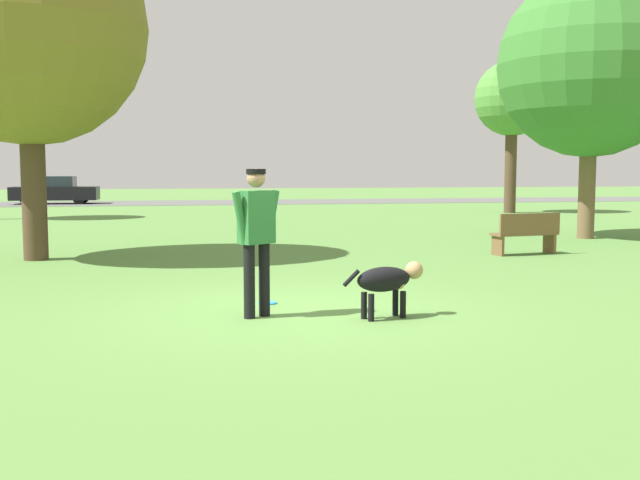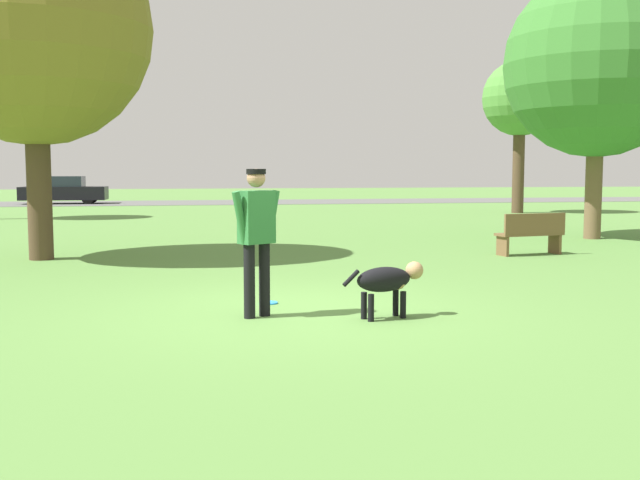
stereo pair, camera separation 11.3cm
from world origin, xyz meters
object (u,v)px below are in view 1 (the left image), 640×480
Objects in this scene: tree_near_left at (28,28)px; parked_car_black at (55,191)px; frisbee at (267,303)px; person at (256,230)px; dog at (388,280)px; tree_near_right at (591,65)px; tree_far_right at (512,100)px; park_bench at (526,232)px.

parked_car_black is at bearing 97.21° from tree_near_left.
parked_car_black is (-3.08, 24.33, -3.62)m from tree_near_left.
parked_car_black is at bearing 102.77° from frisbee.
dog is (1.47, -0.35, -0.58)m from person.
parked_car_black is (-15.71, 22.34, -3.57)m from tree_near_right.
dog is at bearing -74.21° from parked_car_black.
tree_near_left is (-3.45, 6.34, 3.28)m from person.
tree_far_right is 0.92× the size of tree_near_left.
person is at bearing -122.84° from tree_far_right.
dog is 7.25m from park_bench.
frisbee is 0.17× the size of park_bench.
person is 8.04m from park_bench.
parked_car_black is at bearing -72.96° from park_bench.
parked_car_black is (-6.76, 29.83, 0.66)m from frisbee.
person is at bearing 150.61° from dog.
tree_near_left is at bearing -81.47° from parked_car_black.
tree_near_left is (-3.68, 5.49, 4.29)m from frisbee.
dog is at bearing -43.88° from frisbee.
park_bench is (-3.14, -3.05, -3.79)m from tree_near_right.
tree_far_right reaches higher than dog.
frisbee is 7.32m from park_bench.
person reaches higher than dog.
frisbee is at bearing -123.54° from tree_far_right.
tree_near_right is (9.18, 8.33, 3.23)m from person.
tree_far_right is at bearing -123.75° from park_bench.
frisbee is 0.04× the size of tree_far_right.
tree_near_left is at bearing 87.55° from person.
frisbee is at bearing 28.08° from park_bench.
tree_far_right is at bearing 44.77° from dog.
person is 12.81m from tree_near_right.
tree_far_right reaches higher than frisbee.
tree_near_left is 4.48× the size of park_bench.
dog is 32.03m from parked_car_black.
tree_far_right is at bearing 38.91° from tree_near_left.
park_bench is (-6.26, -13.77, -3.96)m from tree_far_right.
tree_near_right is 4.50× the size of park_bench.
park_bench is at bearing -62.34° from parked_car_black.
frisbee is 22.28m from tree_far_right.
frisbee is 0.04× the size of tree_near_left.
tree_near_right is at bearing -106.23° from tree_far_right.
park_bench reaches higher than dog.
parked_car_black is at bearing 70.97° from person.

